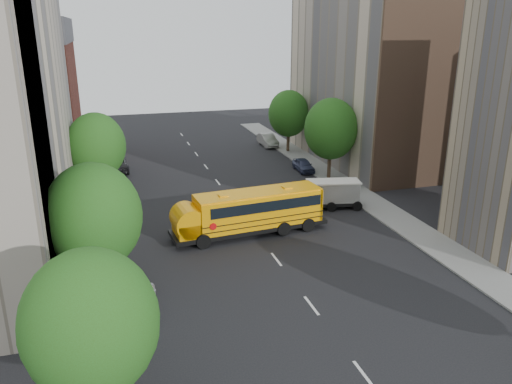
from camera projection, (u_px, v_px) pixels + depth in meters
name	position (u px, v px, depth m)	size (l,w,h in m)	color
ground	(267.00, 247.00, 34.63)	(120.00, 120.00, 0.00)	black
sidewalk_left	(95.00, 238.00, 36.06)	(3.00, 80.00, 0.12)	slate
sidewalk_right	(378.00, 207.00, 42.27)	(3.00, 80.00, 0.12)	slate
lane_markings	(232.00, 201.00, 43.73)	(0.15, 64.00, 0.01)	silver
building_left_redbrick	(27.00, 106.00, 53.22)	(10.00, 15.00, 13.00)	maroon
building_right_far	(368.00, 80.00, 54.88)	(10.00, 22.00, 18.00)	beige
building_right_sidewall	(428.00, 92.00, 44.87)	(10.10, 0.30, 18.00)	brown
street_tree_0	(91.00, 324.00, 17.46)	(4.80, 4.80, 7.41)	#38281C
street_tree_1	(94.00, 217.00, 26.47)	(5.12, 5.12, 7.90)	#38281C
street_tree_2	(96.00, 146.00, 42.89)	(4.99, 4.99, 7.71)	#38281C
street_tree_4	(331.00, 129.00, 48.76)	(5.25, 5.25, 8.10)	#38281C
street_tree_5	(289.00, 114.00, 59.80)	(4.86, 4.86, 7.51)	#38281C
school_bus	(248.00, 211.00, 36.33)	(11.85, 3.79, 3.29)	black
safari_truck	(328.00, 193.00, 41.93)	(5.75, 3.04, 2.34)	black
parked_car_0	(142.00, 299.00, 26.79)	(1.53, 3.81, 1.30)	silver
parked_car_1	(124.00, 198.00, 42.65)	(1.43, 4.10, 1.35)	silver
parked_car_2	(115.00, 164.00, 52.86)	(2.62, 5.67, 1.58)	black
parked_car_4	(303.00, 165.00, 52.83)	(1.54, 3.84, 1.31)	#353D5E
parked_car_5	(268.00, 140.00, 64.08)	(1.63, 4.69, 1.54)	gray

